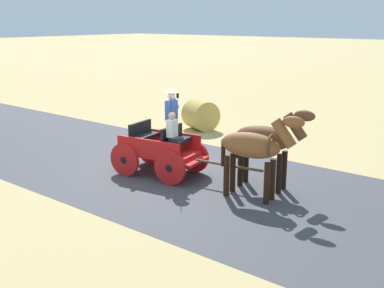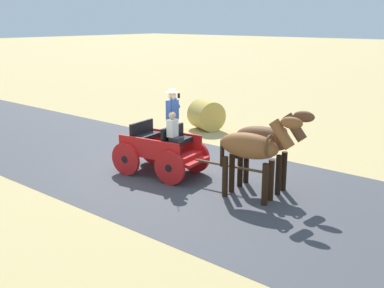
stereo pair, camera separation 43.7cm
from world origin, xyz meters
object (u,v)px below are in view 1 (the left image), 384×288
horse_near_side (267,140)px  horse_off_side (254,148)px  hay_bale (201,115)px  horse_drawn_carriage (162,147)px

horse_near_side → horse_off_side: same height
horse_off_side → hay_bale: 7.78m
horse_off_side → horse_near_side: bearing=-171.9°
horse_near_side → horse_drawn_carriage: bearing=-74.0°
horse_off_side → hay_bale: bearing=-132.8°
horse_near_side → horse_off_side: 0.85m
horse_near_side → hay_bale: 7.14m
horse_near_side → hay_bale: bearing=-128.5°
horse_near_side → horse_off_side: (0.84, 0.12, 0.00)m
horse_off_side → hay_bale: size_ratio=1.84×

